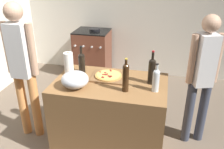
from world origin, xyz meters
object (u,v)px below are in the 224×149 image
at_px(wine_bottle_amber, 152,70).
at_px(stove, 93,54).
at_px(pizza, 108,75).
at_px(person_in_stripes, 22,64).
at_px(mixing_bowl, 75,80).
at_px(wine_bottle_green, 82,62).
at_px(person_in_red, 202,75).
at_px(wine_bottle_clear, 126,76).
at_px(paper_towel_roll, 69,64).
at_px(wine_bottle_dark, 156,79).

xyz_separation_m(wine_bottle_amber, stove, (-1.25, 1.84, -0.58)).
bearing_deg(stove, pizza, -67.24).
bearing_deg(person_in_stripes, mixing_bowl, -14.77).
relative_size(wine_bottle_green, wine_bottle_amber, 0.88).
height_order(mixing_bowl, person_in_stripes, person_in_stripes).
relative_size(wine_bottle_amber, person_in_red, 0.23).
relative_size(pizza, wine_bottle_amber, 0.81).
bearing_deg(wine_bottle_clear, wine_bottle_green, 149.84).
height_order(wine_bottle_clear, person_in_red, person_in_red).
bearing_deg(mixing_bowl, paper_towel_roll, 122.19).
bearing_deg(person_in_red, wine_bottle_dark, -139.69).
height_order(stove, person_in_red, person_in_red).
bearing_deg(pizza, paper_towel_roll, -179.19).
xyz_separation_m(wine_bottle_green, wine_bottle_amber, (0.84, -0.11, 0.02)).
relative_size(wine_bottle_clear, stove, 0.37).
height_order(wine_bottle_dark, stove, wine_bottle_dark).
height_order(wine_bottle_green, wine_bottle_amber, wine_bottle_amber).
height_order(pizza, wine_bottle_dark, wine_bottle_dark).
distance_m(mixing_bowl, stove, 2.23).
bearing_deg(wine_bottle_green, wine_bottle_clear, -30.16).
distance_m(mixing_bowl, person_in_red, 1.45).
bearing_deg(paper_towel_roll, wine_bottle_clear, -19.62).
distance_m(wine_bottle_green, wine_bottle_amber, 0.85).
distance_m(stove, person_in_stripes, 2.01).
distance_m(paper_towel_roll, wine_bottle_green, 0.16).
distance_m(wine_bottle_amber, person_in_red, 0.64).
relative_size(stove, person_in_red, 0.60).
bearing_deg(mixing_bowl, stove, 102.51).
bearing_deg(pizza, wine_bottle_amber, -3.35).
bearing_deg(wine_bottle_amber, mixing_bowl, -160.74).
height_order(mixing_bowl, wine_bottle_green, wine_bottle_green).
xyz_separation_m(wine_bottle_amber, wine_bottle_clear, (-0.25, -0.24, 0.01)).
height_order(wine_bottle_green, stove, wine_bottle_green).
height_order(wine_bottle_green, wine_bottle_dark, wine_bottle_green).
xyz_separation_m(pizza, wine_bottle_amber, (0.49, -0.03, 0.13)).
xyz_separation_m(stove, person_in_stripes, (-0.27, -1.92, 0.54)).
height_order(paper_towel_roll, wine_bottle_dark, wine_bottle_dark).
height_order(mixing_bowl, stove, mixing_bowl).
bearing_deg(pizza, mixing_bowl, -133.95).
distance_m(pizza, mixing_bowl, 0.42).
height_order(wine_bottle_amber, person_in_red, person_in_red).
height_order(wine_bottle_green, person_in_red, person_in_red).
distance_m(paper_towel_roll, wine_bottle_dark, 1.04).
height_order(wine_bottle_dark, person_in_red, person_in_red).
bearing_deg(person_in_red, wine_bottle_green, -173.58).
relative_size(wine_bottle_amber, wine_bottle_clear, 1.04).
bearing_deg(person_in_stripes, wine_bottle_clear, -6.99).
distance_m(wine_bottle_clear, wine_bottle_dark, 0.31).
height_order(pizza, person_in_stripes, person_in_stripes).
distance_m(paper_towel_roll, stove, 1.92).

